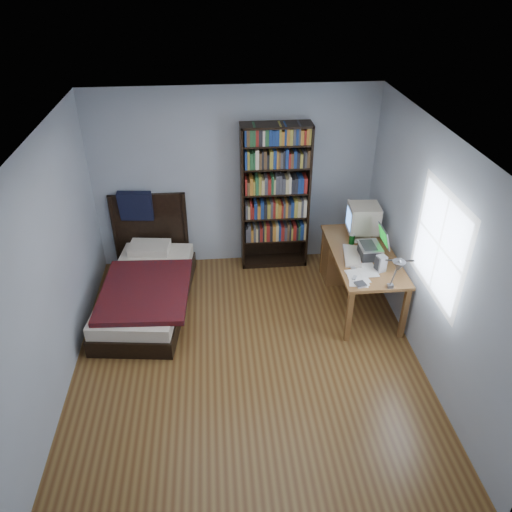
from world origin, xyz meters
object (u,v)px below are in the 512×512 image
desk_lamp (398,268)px  bed (147,285)px  laptop (371,249)px  soda_can (352,239)px  speaker (381,263)px  keyboard (352,256)px  desk (352,257)px  crt_monitor (363,219)px  bookshelf (275,198)px

desk_lamp → bed: desk_lamp is taller
laptop → soda_can: 0.36m
laptop → bed: (-2.76, 0.32, -0.58)m
speaker → laptop: bearing=78.7°
keyboard → bed: (-2.54, 0.31, -0.49)m
desk → soda_can: bearing=-116.8°
desk → crt_monitor: bearing=8.2°
speaker → bed: size_ratio=0.09×
soda_can → bookshelf: size_ratio=0.06×
soda_can → bed: (-2.61, -0.01, -0.53)m
crt_monitor → desk: bearing=-171.8°
keyboard → bed: bed is taller
crt_monitor → bookshelf: (-1.05, 0.60, 0.05)m
speaker → bookshelf: 1.79m
keyboard → bed: bearing=-176.9°
keyboard → bookshelf: (-0.81, 1.11, 0.28)m
desk_lamp → speaker: (0.12, 0.73, -0.43)m
crt_monitor → keyboard: crt_monitor is taller
desk_lamp → keyboard: desk_lamp is taller
desk_lamp → keyboard: bearing=97.3°
crt_monitor → soda_can: bearing=-131.9°
crt_monitor → speaker: (0.01, -0.82, -0.15)m
desk → bed: size_ratio=0.73×
speaker → crt_monitor: bearing=72.8°
desk → bookshelf: size_ratio=0.75×
bookshelf → keyboard: bearing=-53.9°
speaker → desk_lamp: bearing=-116.8°
crt_monitor → bookshelf: bookshelf is taller
crt_monitor → soda_can: (-0.17, -0.19, -0.19)m
desk → bookshelf: (-0.97, 0.61, 0.61)m
laptop → bookshelf: bearing=132.5°
speaker → bookshelf: (-1.06, 1.42, 0.20)m
laptop → soda_can: bearing=113.3°
bookshelf → desk: bearing=-32.1°
keyboard → soda_can: bearing=86.7°
desk_lamp → bookshelf: size_ratio=0.32×
crt_monitor → laptop: (-0.03, -0.52, -0.14)m
speaker → bed: 2.91m
desk → soda_can: 0.43m
crt_monitor → soda_can: 0.32m
keyboard → bookshelf: size_ratio=0.24×
crt_monitor → bed: 2.88m
desk → keyboard: (-0.17, -0.50, 0.33)m
keyboard → laptop: bearing=6.7°
crt_monitor → desk_lamp: size_ratio=0.68×
crt_monitor → keyboard: (-0.25, -0.51, -0.23)m
laptop → bookshelf: 1.53m
bookshelf → speaker: bearing=-53.3°
speaker → soda_can: (-0.18, 0.63, -0.04)m
crt_monitor → bed: bearing=-175.8°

